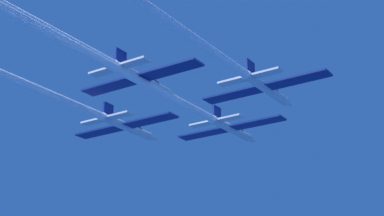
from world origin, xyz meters
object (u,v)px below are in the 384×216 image
object	(u,v)px
jet_lead	(176,100)
jet_left_wing	(53,96)
jet_right_wing	(213,52)
jet_slot	(56,33)

from	to	relation	value
jet_lead	jet_left_wing	distance (m)	15.33
jet_lead	jet_right_wing	xyz separation A→B (m)	(10.77, -8.32, 0.53)
jet_left_wing	jet_lead	bearing A→B (deg)	45.89
jet_left_wing	jet_slot	distance (m)	14.42
jet_right_wing	jet_slot	world-z (taller)	jet_right_wing
jet_lead	jet_right_wing	size ratio (longest dim) A/B	1.07
jet_right_wing	jet_lead	bearing A→B (deg)	142.31
jet_left_wing	jet_right_wing	size ratio (longest dim) A/B	1.08
jet_lead	jet_slot	size ratio (longest dim) A/B	1.00
jet_slot	jet_left_wing	bearing A→B (deg)	136.37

